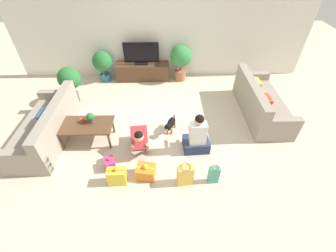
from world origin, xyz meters
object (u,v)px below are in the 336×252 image
coffee_table (86,126)px  potted_plant_back_right (181,59)px  gift_bag_a (214,175)px  gift_box_b (110,164)px  gift_box_a (146,172)px  gift_bag_b (185,175)px  potted_plant_back_left (103,63)px  sofa_left (47,128)px  person_sitting (197,137)px  dog (170,124)px  sofa_right (260,103)px  potted_plant_corner_left (70,80)px  tabletop_plant (90,117)px  mug (82,120)px  person_kneeling (140,138)px  tv (141,55)px  gift_box_c (117,176)px

coffee_table → potted_plant_back_right: 3.35m
gift_bag_a → gift_box_b: bearing=169.7°
gift_box_b → gift_box_a: bearing=-16.7°
gift_bag_b → potted_plant_back_left: bearing=119.8°
potted_plant_back_left → gift_box_a: 3.86m
potted_plant_back_right → potted_plant_back_left: potted_plant_back_right is taller
sofa_left → person_sitting: person_sitting is taller
dog → gift_bag_a: bearing=-40.4°
sofa_left → gift_box_a: size_ratio=5.56×
sofa_right → potted_plant_corner_left: bearing=83.0°
coffee_table → tabletop_plant: bearing=39.3°
sofa_left → coffee_table: bearing=84.4°
sofa_left → mug: sofa_left is taller
potted_plant_back_left → person_sitting: 3.78m
person_kneeling → gift_bag_a: 1.59m
sofa_right → potted_plant_corner_left: (-4.68, 0.58, 0.36)m
tv → gift_box_b: size_ratio=3.56×
person_kneeling → tabletop_plant: size_ratio=3.46×
person_sitting → gift_bag_a: (0.22, -0.80, -0.14)m
potted_plant_back_right → tabletop_plant: 3.21m
potted_plant_back_left → person_sitting: person_sitting is taller
person_kneeling → tv: bearing=86.4°
dog → gift_bag_a: 1.54m
sofa_right → potted_plant_back_right: 2.53m
sofa_right → coffee_table: size_ratio=1.90×
gift_box_a → gift_box_c: (-0.51, -0.12, 0.04)m
potted_plant_back_left → gift_bag_a: (2.64, -3.70, -0.37)m
coffee_table → potted_plant_back_left: bearing=93.3°
person_sitting → dog: (-0.52, 0.54, -0.11)m
potted_plant_back_left → gift_box_b: potted_plant_back_left is taller
gift_bag_b → coffee_table: bearing=150.4°
gift_box_a → tabletop_plant: 1.64m
sofa_right → gift_box_c: (-3.18, -2.00, -0.12)m
gift_box_a → gift_box_b: 0.73m
gift_box_a → gift_bag_a: size_ratio=0.94×
sofa_right → gift_box_b: 3.76m
tabletop_plant → tv: bearing=71.1°
sofa_right → potted_plant_corner_left: 4.73m
coffee_table → potted_plant_corner_left: bearing=116.3°
sofa_left → gift_box_a: (2.15, -1.06, -0.16)m
sofa_left → gift_box_a: sofa_left is taller
gift_bag_b → gift_box_b: bearing=165.4°
dog → tabletop_plant: (-1.65, -0.15, 0.34)m
person_kneeling → potted_plant_back_left: bearing=107.3°
tabletop_plant → gift_bag_b: bearing=-32.9°
coffee_table → tv: size_ratio=1.09×
sofa_left → person_kneeling: bearing=79.1°
potted_plant_back_left → tabletop_plant: size_ratio=3.99×
person_kneeling → gift_box_a: 0.72m
gift_box_b → mug: (-0.65, 0.85, 0.37)m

